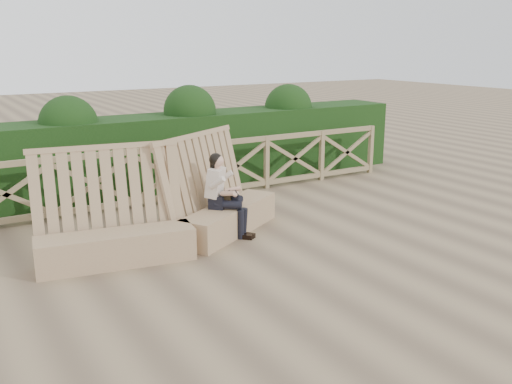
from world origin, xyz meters
TOP-DOWN VIEW (x-y plane):
  - ground at (0.00, 0.00)m, footprint 60.00×60.00m
  - bench at (-0.89, 1.26)m, footprint 4.08×1.74m
  - woman at (-0.05, 1.30)m, footprint 0.69×0.75m
  - guardrail at (0.00, 3.50)m, footprint 10.10×0.09m
  - hedge at (0.00, 4.70)m, footprint 12.00×1.20m

SIDE VIEW (x-z plane):
  - ground at x=0.00m, z-range 0.00..0.00m
  - bench at x=-0.89m, z-range -0.40..1.19m
  - guardrail at x=0.00m, z-range 0.00..1.10m
  - woman at x=-0.05m, z-range 0.06..1.37m
  - hedge at x=0.00m, z-range 0.00..1.50m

